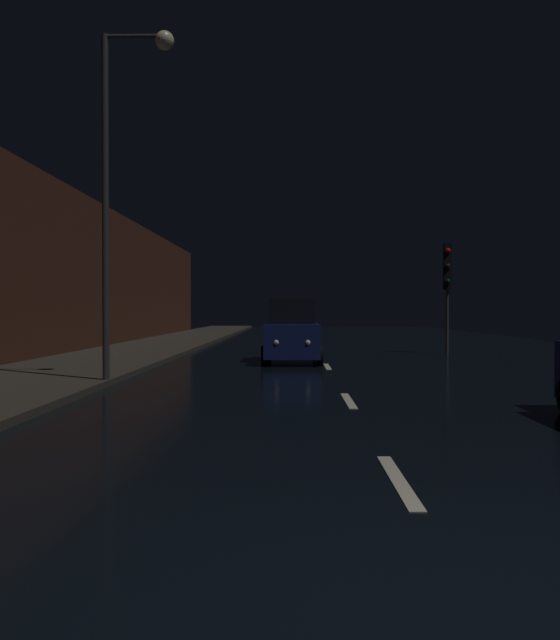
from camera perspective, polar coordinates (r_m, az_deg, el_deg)
The scene contains 7 objects.
ground at distance 28.49m, azimuth 3.29°, elevation -2.78°, with size 27.56×84.00×0.02m, color black.
sidewalk_left at distance 29.19m, azimuth -11.77°, elevation -2.54°, with size 4.40×84.00×0.15m, color #38332B.
building_facade_left at distance 26.56m, azimuth -18.97°, elevation 4.12°, with size 0.80×63.00×6.65m, color #472319.
lane_centerline at distance 13.76m, azimuth 5.70°, elevation -6.57°, with size 0.16×16.19×0.01m.
traffic_light_far_right at distance 28.20m, azimuth 14.18°, elevation 3.83°, with size 0.34×0.47×4.54m.
streetlamp_overhead at distance 16.36m, azimuth -13.34°, elevation 13.53°, with size 1.70×0.44×8.29m.
car_approaching_headlights at distance 22.85m, azimuth 1.04°, elevation -1.15°, with size 1.98×4.30×2.16m.
Camera 1 is at (-1.10, -3.91, 1.77)m, focal length 37.25 mm.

